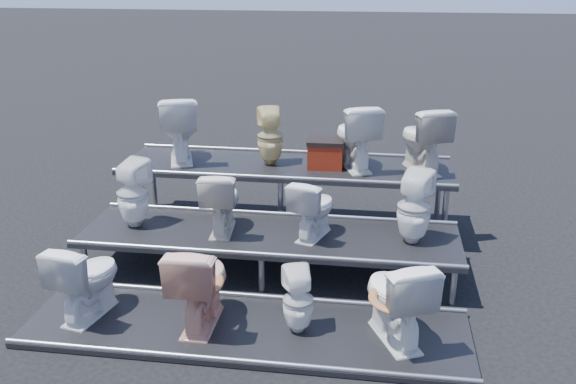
# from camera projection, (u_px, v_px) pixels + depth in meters

# --- Properties ---
(ground) EXTENTS (80.00, 80.00, 0.00)m
(ground) POSITION_uv_depth(u_px,v_px,m) (270.00, 270.00, 7.30)
(ground) COLOR black
(ground) RESTS_ON ground
(tier_front) EXTENTS (4.20, 1.20, 0.06)m
(tier_front) POSITION_uv_depth(u_px,v_px,m) (246.00, 329.00, 6.08)
(tier_front) COLOR black
(tier_front) RESTS_ON ground
(tier_mid) EXTENTS (4.20, 1.20, 0.46)m
(tier_mid) POSITION_uv_depth(u_px,v_px,m) (269.00, 252.00, 7.22)
(tier_mid) COLOR black
(tier_mid) RESTS_ON ground
(tier_back) EXTENTS (4.20, 1.20, 0.86)m
(tier_back) POSITION_uv_depth(u_px,v_px,m) (286.00, 196.00, 8.36)
(tier_back) COLOR black
(tier_back) RESTS_ON ground
(toilet_0) EXTENTS (0.58, 0.84, 0.79)m
(toilet_0) POSITION_uv_depth(u_px,v_px,m) (86.00, 278.00, 6.15)
(toilet_0) COLOR white
(toilet_0) RESTS_ON tier_front
(toilet_1) EXTENTS (0.48, 0.84, 0.85)m
(toilet_1) POSITION_uv_depth(u_px,v_px,m) (200.00, 283.00, 5.98)
(toilet_1) COLOR #E4AA8E
(toilet_1) RESTS_ON tier_front
(toilet_2) EXTENTS (0.37, 0.37, 0.64)m
(toilet_2) POSITION_uv_depth(u_px,v_px,m) (298.00, 300.00, 5.89)
(toilet_2) COLOR white
(toilet_2) RESTS_ON tier_front
(toilet_3) EXTENTS (0.77, 0.94, 0.84)m
(toilet_3) POSITION_uv_depth(u_px,v_px,m) (396.00, 298.00, 5.74)
(toilet_3) COLOR white
(toilet_3) RESTS_ON tier_front
(toilet_4) EXTENTS (0.45, 0.45, 0.78)m
(toilet_4) POSITION_uv_depth(u_px,v_px,m) (133.00, 193.00, 7.22)
(toilet_4) COLOR white
(toilet_4) RESTS_ON tier_mid
(toilet_5) EXTENTS (0.46, 0.73, 0.72)m
(toilet_5) POSITION_uv_depth(u_px,v_px,m) (221.00, 201.00, 7.10)
(toilet_5) COLOR beige
(toilet_5) RESTS_ON tier_mid
(toilet_6) EXTENTS (0.56, 0.74, 0.67)m
(toilet_6) POSITION_uv_depth(u_px,v_px,m) (313.00, 208.00, 6.96)
(toilet_6) COLOR white
(toilet_6) RESTS_ON tier_mid
(toilet_7) EXTENTS (0.47, 0.47, 0.80)m
(toilet_7) POSITION_uv_depth(u_px,v_px,m) (414.00, 207.00, 6.79)
(toilet_7) COLOR white
(toilet_7) RESTS_ON tier_mid
(toilet_8) EXTENTS (0.72, 0.95, 0.86)m
(toilet_8) POSITION_uv_depth(u_px,v_px,m) (179.00, 128.00, 8.26)
(toilet_8) COLOR white
(toilet_8) RESTS_ON tier_back
(toilet_9) EXTENTS (0.41, 0.42, 0.73)m
(toilet_9) POSITION_uv_depth(u_px,v_px,m) (270.00, 136.00, 8.12)
(toilet_9) COLOR #CCBC7C
(toilet_9) RESTS_ON tier_back
(toilet_10) EXTENTS (0.71, 0.92, 0.83)m
(toilet_10) POSITION_uv_depth(u_px,v_px,m) (355.00, 136.00, 7.96)
(toilet_10) COLOR white
(toilet_10) RESTS_ON tier_back
(toilet_11) EXTENTS (0.72, 0.91, 0.82)m
(toilet_11) POSITION_uv_depth(u_px,v_px,m) (423.00, 139.00, 7.85)
(toilet_11) COLOR beige
(toilet_11) RESTS_ON tier_back
(red_crate) EXTENTS (0.44, 0.36, 0.31)m
(red_crate) POSITION_uv_depth(u_px,v_px,m) (325.00, 155.00, 8.06)
(red_crate) COLOR maroon
(red_crate) RESTS_ON tier_back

